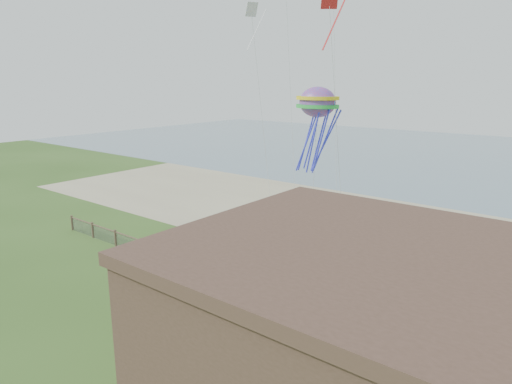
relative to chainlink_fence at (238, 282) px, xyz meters
The scene contains 9 objects.
ground 6.03m from the chainlink_fence, 90.00° to the right, with size 160.00×160.00×0.00m, color #33541C.
sand_beach 16.01m from the chainlink_fence, 90.00° to the left, with size 72.00×20.00×0.02m, color tan.
ocean 60.00m from the chainlink_fence, 90.00° to the left, with size 160.00×68.00×0.02m, color slate.
chainlink_fence is the anchor object (origin of this frame).
motel_deck 13.04m from the chainlink_fence, ahead, with size 15.00×2.00×0.50m, color #4F412D.
picnic_table 5.95m from the chainlink_fence, 39.67° to the right, with size 1.58×1.19×0.67m, color #4F412D, non-canonical shape.
octopus_kite 11.35m from the chainlink_fence, 85.50° to the left, with size 3.03×2.14×6.24m, color #E2235F, non-canonical shape.
kite_white 19.11m from the chainlink_fence, 124.32° to the left, with size 1.06×0.70×2.85m, color silver, non-canonical shape.
kite_red 16.44m from the chainlink_fence, 70.05° to the left, with size 1.17×0.70×2.92m, color red, non-canonical shape.
Camera 1 is at (16.21, -12.78, 12.05)m, focal length 32.00 mm.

